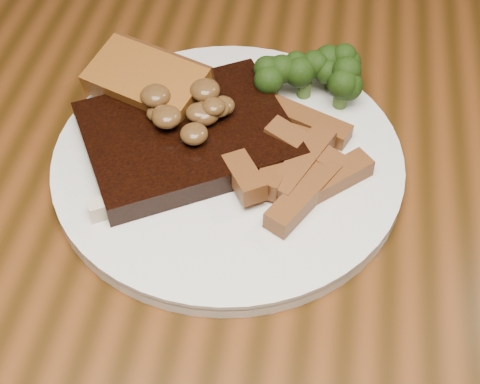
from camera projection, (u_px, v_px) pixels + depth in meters
The scene contains 9 objects.
dining_table at pixel (256, 290), 0.63m from camera, with size 1.60×0.90×0.75m.
chair_far at pixel (369, 25), 1.21m from camera, with size 0.51×0.51×0.87m.
plate at pixel (228, 162), 0.60m from camera, with size 0.31×0.31×0.01m, color white.
steak at pixel (187, 137), 0.60m from camera, with size 0.18×0.14×0.03m, color black.
steak_bone at pixel (172, 191), 0.56m from camera, with size 0.14×0.01×0.02m, color beige.
mushroom_pile at pixel (181, 113), 0.58m from camera, with size 0.08×0.08×0.03m, color #55371A, non-canonical shape.
garlic_bread at pixel (149, 98), 0.63m from camera, with size 0.11×0.06×0.02m, color brown.
potato_wedges at pixel (293, 153), 0.58m from camera, with size 0.11×0.11×0.02m, color brown, non-canonical shape.
broccoli_cluster at pixel (311, 87), 0.63m from camera, with size 0.08×0.08×0.04m, color #17320B, non-canonical shape.
Camera 1 is at (0.04, -0.34, 1.20)m, focal length 50.00 mm.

